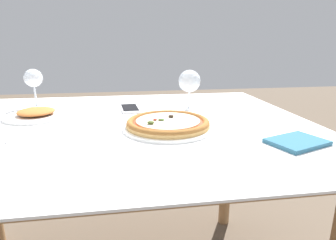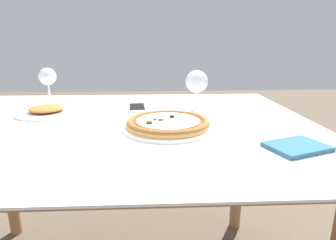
{
  "view_description": "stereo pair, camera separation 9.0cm",
  "coord_description": "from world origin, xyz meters",
  "px_view_note": "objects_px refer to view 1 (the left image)",
  "views": [
    {
      "loc": [
        0.07,
        -0.94,
        1.02
      ],
      "look_at": [
        0.2,
        -0.09,
        0.77
      ],
      "focal_mm": 30.0,
      "sensor_mm": 36.0,
      "label": 1
    },
    {
      "loc": [
        0.16,
        -0.95,
        1.02
      ],
      "look_at": [
        0.2,
        -0.09,
        0.77
      ],
      "focal_mm": 30.0,
      "sensor_mm": 36.0,
      "label": 2
    }
  ],
  "objects_px": {
    "wine_glass_far_right": "(33,79)",
    "pizza_plate": "(168,124)",
    "dining_table": "(107,146)",
    "fork": "(0,146)",
    "wine_glass_far_left": "(189,82)",
    "side_plate": "(36,114)",
    "cell_phone": "(130,108)"
  },
  "relations": [
    {
      "from": "wine_glass_far_left",
      "to": "side_plate",
      "type": "distance_m",
      "value": 0.6
    },
    {
      "from": "fork",
      "to": "dining_table",
      "type": "bearing_deg",
      "value": 34.4
    },
    {
      "from": "side_plate",
      "to": "cell_phone",
      "type": "bearing_deg",
      "value": 11.21
    },
    {
      "from": "pizza_plate",
      "to": "side_plate",
      "type": "height_order",
      "value": "pizza_plate"
    },
    {
      "from": "dining_table",
      "to": "fork",
      "type": "relative_size",
      "value": 8.46
    },
    {
      "from": "wine_glass_far_left",
      "to": "side_plate",
      "type": "relative_size",
      "value": 0.72
    },
    {
      "from": "wine_glass_far_left",
      "to": "cell_phone",
      "type": "distance_m",
      "value": 0.27
    },
    {
      "from": "pizza_plate",
      "to": "side_plate",
      "type": "bearing_deg",
      "value": 154.77
    },
    {
      "from": "dining_table",
      "to": "wine_glass_far_right",
      "type": "height_order",
      "value": "wine_glass_far_right"
    },
    {
      "from": "dining_table",
      "to": "pizza_plate",
      "type": "height_order",
      "value": "pizza_plate"
    },
    {
      "from": "side_plate",
      "to": "dining_table",
      "type": "bearing_deg",
      "value": -26.68
    },
    {
      "from": "fork",
      "to": "cell_phone",
      "type": "height_order",
      "value": "cell_phone"
    },
    {
      "from": "wine_glass_far_left",
      "to": "cell_phone",
      "type": "relative_size",
      "value": 1.09
    },
    {
      "from": "cell_phone",
      "to": "side_plate",
      "type": "height_order",
      "value": "side_plate"
    },
    {
      "from": "dining_table",
      "to": "wine_glass_far_left",
      "type": "xyz_separation_m",
      "value": [
        0.33,
        0.18,
        0.19
      ]
    },
    {
      "from": "wine_glass_far_right",
      "to": "dining_table",
      "type": "bearing_deg",
      "value": -45.49
    },
    {
      "from": "pizza_plate",
      "to": "wine_glass_far_right",
      "type": "relative_size",
      "value": 1.78
    },
    {
      "from": "cell_phone",
      "to": "side_plate",
      "type": "bearing_deg",
      "value": -168.79
    },
    {
      "from": "cell_phone",
      "to": "fork",
      "type": "bearing_deg",
      "value": -132.86
    },
    {
      "from": "wine_glass_far_right",
      "to": "cell_phone",
      "type": "relative_size",
      "value": 1.09
    },
    {
      "from": "dining_table",
      "to": "cell_phone",
      "type": "relative_size",
      "value": 9.62
    },
    {
      "from": "pizza_plate",
      "to": "side_plate",
      "type": "distance_m",
      "value": 0.51
    },
    {
      "from": "fork",
      "to": "wine_glass_far_left",
      "type": "distance_m",
      "value": 0.71
    },
    {
      "from": "pizza_plate",
      "to": "fork",
      "type": "relative_size",
      "value": 1.71
    },
    {
      "from": "dining_table",
      "to": "pizza_plate",
      "type": "bearing_deg",
      "value": -23.34
    },
    {
      "from": "wine_glass_far_right",
      "to": "pizza_plate",
      "type": "bearing_deg",
      "value": -38.12
    },
    {
      "from": "side_plate",
      "to": "pizza_plate",
      "type": "bearing_deg",
      "value": -25.23
    },
    {
      "from": "pizza_plate",
      "to": "wine_glass_far_left",
      "type": "height_order",
      "value": "wine_glass_far_left"
    },
    {
      "from": "pizza_plate",
      "to": "cell_phone",
      "type": "bearing_deg",
      "value": 112.09
    },
    {
      "from": "pizza_plate",
      "to": "fork",
      "type": "height_order",
      "value": "pizza_plate"
    },
    {
      "from": "cell_phone",
      "to": "wine_glass_far_right",
      "type": "bearing_deg",
      "value": 163.64
    },
    {
      "from": "dining_table",
      "to": "pizza_plate",
      "type": "relative_size",
      "value": 4.96
    }
  ]
}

